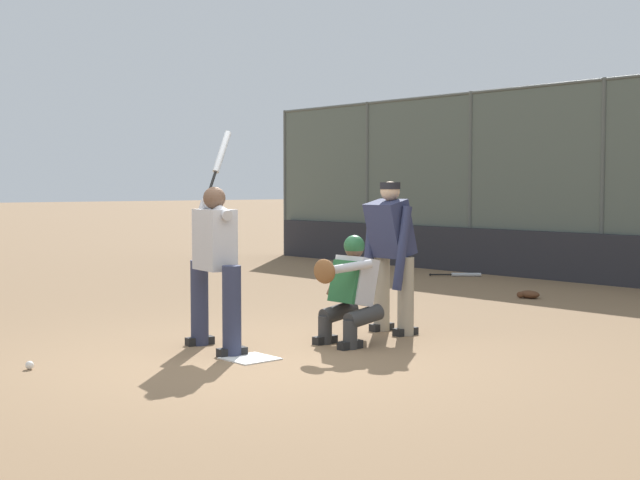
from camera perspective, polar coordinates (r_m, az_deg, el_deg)
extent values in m
plane|color=#846647|center=(8.27, -4.49, -7.61)|extent=(160.00, 160.00, 0.00)
cube|color=white|center=(8.27, -4.49, -7.57)|extent=(0.43, 0.43, 0.01)
cylinder|color=#515651|center=(15.17, 17.65, 3.60)|extent=(0.08, 0.08, 3.34)
cylinder|color=#515651|center=(16.76, 9.60, 3.68)|extent=(0.08, 0.08, 3.34)
cylinder|color=#515651|center=(18.62, 3.06, 3.70)|extent=(0.08, 0.08, 3.34)
cylinder|color=#515651|center=(20.68, -2.24, 3.68)|extent=(0.08, 0.08, 3.34)
cylinder|color=#2D334C|center=(8.36, -5.67, -4.55)|extent=(0.18, 0.18, 0.85)
cube|color=black|center=(8.42, -5.65, -7.14)|extent=(0.15, 0.29, 0.08)
cylinder|color=#2D334C|center=(8.99, -7.72, -4.00)|extent=(0.18, 0.18, 0.85)
cube|color=black|center=(9.05, -7.70, -6.42)|extent=(0.15, 0.29, 0.08)
cube|color=#B7B7BC|center=(8.61, -6.76, 0.02)|extent=(0.49, 0.33, 0.58)
sphere|color=brown|center=(8.59, -6.78, 2.69)|extent=(0.22, 0.22, 0.22)
cylinder|color=#B7B7BC|center=(8.61, -6.64, 2.03)|extent=(0.60, 0.23, 0.22)
cylinder|color=#B7B7BC|center=(8.86, -7.43, 2.06)|extent=(0.11, 0.15, 0.16)
sphere|color=black|center=(8.88, -7.30, 2.47)|extent=(0.04, 0.04, 0.04)
cylinder|color=black|center=(8.96, -7.00, 3.42)|extent=(0.12, 0.20, 0.31)
cylinder|color=#B7BCC1|center=(9.16, -6.30, 5.63)|extent=(0.19, 0.31, 0.44)
cylinder|color=#333333|center=(8.73, 1.94, -6.07)|extent=(0.14, 0.14, 0.28)
cylinder|color=#333333|center=(8.83, 2.83, -4.91)|extent=(0.17, 0.43, 0.22)
cube|color=black|center=(8.75, 1.94, -6.72)|extent=(0.10, 0.26, 0.08)
cylinder|color=#333333|center=(9.01, 0.32, -5.77)|extent=(0.14, 0.14, 0.28)
cylinder|color=#333333|center=(9.11, 1.20, -4.65)|extent=(0.17, 0.43, 0.22)
cube|color=black|center=(9.03, 0.32, -6.41)|extent=(0.10, 0.26, 0.08)
cube|color=#B7B7BC|center=(8.95, 2.20, -2.61)|extent=(0.41, 0.33, 0.51)
cube|color=#235B33|center=(8.86, 1.54, -2.68)|extent=(0.37, 0.13, 0.42)
sphere|color=brown|center=(8.92, 2.20, -0.57)|extent=(0.19, 0.19, 0.19)
sphere|color=#235B33|center=(8.92, 2.21, -0.36)|extent=(0.21, 0.21, 0.21)
cylinder|color=#B7B7BC|center=(8.67, 1.80, -1.77)|extent=(0.27, 0.49, 0.15)
ellipsoid|color=brown|center=(8.60, 0.28, -2.02)|extent=(0.30, 0.10, 0.24)
cylinder|color=brown|center=(9.13, 1.15, -2.34)|extent=(0.09, 0.29, 0.41)
cylinder|color=gray|center=(9.52, 5.51, -3.60)|extent=(0.17, 0.17, 0.84)
cube|color=black|center=(9.58, 5.49, -5.85)|extent=(0.13, 0.29, 0.08)
cylinder|color=gray|center=(9.81, 3.97, -3.39)|extent=(0.17, 0.17, 0.84)
cube|color=black|center=(9.86, 3.97, -5.58)|extent=(0.13, 0.29, 0.08)
cube|color=#282D4C|center=(9.57, 4.50, 0.74)|extent=(0.48, 0.42, 0.64)
sphere|color=tan|center=(9.56, 4.51, 3.14)|extent=(0.21, 0.21, 0.21)
cylinder|color=black|center=(9.56, 4.51, 3.48)|extent=(0.22, 0.22, 0.07)
cylinder|color=#282D4C|center=(9.34, 5.28, -0.52)|extent=(0.16, 0.24, 0.89)
cylinder|color=#282D4C|center=(9.73, 3.19, -0.36)|extent=(0.13, 0.24, 0.89)
sphere|color=black|center=(15.82, 7.07, -2.21)|extent=(0.04, 0.04, 0.04)
cylinder|color=black|center=(15.84, 7.75, -2.21)|extent=(0.27, 0.30, 0.03)
cylinder|color=#B7BCC1|center=(15.90, 9.34, -2.20)|extent=(0.40, 0.43, 0.07)
ellipsoid|color=#56331E|center=(12.99, 13.26, -3.41)|extent=(0.31, 0.20, 0.11)
ellipsoid|color=#56331E|center=(12.96, 12.71, -3.44)|extent=(0.11, 0.09, 0.09)
sphere|color=white|center=(8.18, -18.09, -7.63)|extent=(0.07, 0.07, 0.07)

